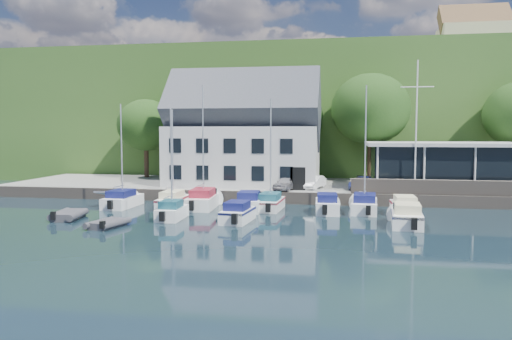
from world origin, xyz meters
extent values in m
plane|color=black|center=(0.00, 0.00, 0.00)|extent=(180.00, 180.00, 0.00)
cube|color=gray|center=(0.00, 17.50, 0.50)|extent=(60.00, 13.00, 1.00)
cube|color=#675C53|center=(0.00, 11.00, 0.50)|extent=(60.00, 0.30, 1.00)
cube|color=#355921|center=(0.00, 62.00, 8.00)|extent=(160.00, 75.00, 16.00)
cube|color=#5C6331|center=(8.00, 70.00, 16.15)|extent=(50.00, 30.00, 0.30)
cube|color=#675C53|center=(12.00, 11.40, 1.60)|extent=(18.00, 0.50, 1.20)
imported|color=#A0A0A4|center=(-2.53, 12.57, 1.59)|extent=(2.30, 3.72, 1.18)
imported|color=white|center=(-0.20, 13.99, 1.57)|extent=(2.15, 3.66, 1.14)
imported|color=#2E2E33|center=(3.92, 13.86, 1.55)|extent=(2.24, 4.04, 1.11)
imported|color=navy|center=(4.04, 13.99, 1.61)|extent=(2.19, 3.81, 1.23)
camera|label=1|loc=(2.12, -30.29, 6.23)|focal=35.00mm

